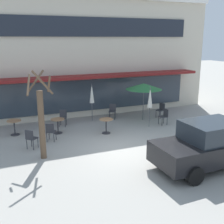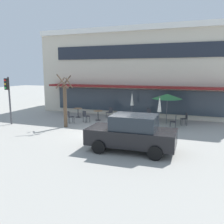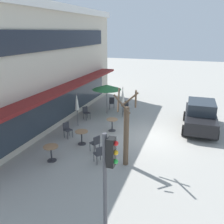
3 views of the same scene
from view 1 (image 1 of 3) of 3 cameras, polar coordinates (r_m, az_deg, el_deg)
ground_plane at (r=12.21m, az=2.44°, el=-7.98°), size 80.00×80.00×0.00m
building_facade at (r=20.74m, az=-9.44°, el=11.79°), size 17.66×9.10×7.44m
cafe_table_near_wall at (r=14.53m, az=-10.97°, el=-2.33°), size 0.70×0.70×0.76m
cafe_table_streetside at (r=14.27m, az=-1.20°, el=-2.37°), size 0.70×0.70×0.76m
cafe_table_by_tree at (r=14.85m, az=-19.23°, el=-2.54°), size 0.70×0.70×0.76m
patio_umbrella_green_folded at (r=16.39m, az=6.47°, el=5.19°), size 2.10×2.10×2.20m
patio_umbrella_cream_folded at (r=15.19m, az=7.73°, el=2.88°), size 0.28×0.28×2.20m
patio_umbrella_corner_open at (r=16.19m, az=-4.13°, el=3.71°), size 0.28×0.28×2.20m
cafe_chair_0 at (r=13.45m, az=-12.37°, el=-3.76°), size 0.54×0.54×0.89m
cafe_chair_1 at (r=16.89m, az=0.09°, el=0.38°), size 0.54×0.54×0.89m
cafe_chair_2 at (r=16.01m, az=10.55°, el=-0.69°), size 0.42×0.42×0.89m
cafe_chair_3 at (r=15.75m, az=-9.96°, el=-0.92°), size 0.53×0.53×0.89m
cafe_chair_4 at (r=17.39m, az=9.92°, el=0.58°), size 0.51×0.51×0.89m
cafe_chair_5 at (r=12.76m, az=-16.15°, el=-5.03°), size 0.57×0.57×0.89m
parked_sedan at (r=11.10m, az=19.08°, el=-6.32°), size 4.24×2.09×1.76m
street_tree at (r=11.36m, az=-14.17°, el=-1.45°), size 1.02×1.01×3.62m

